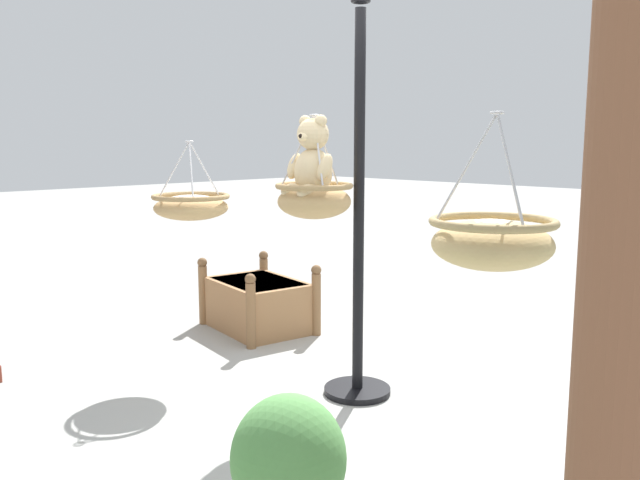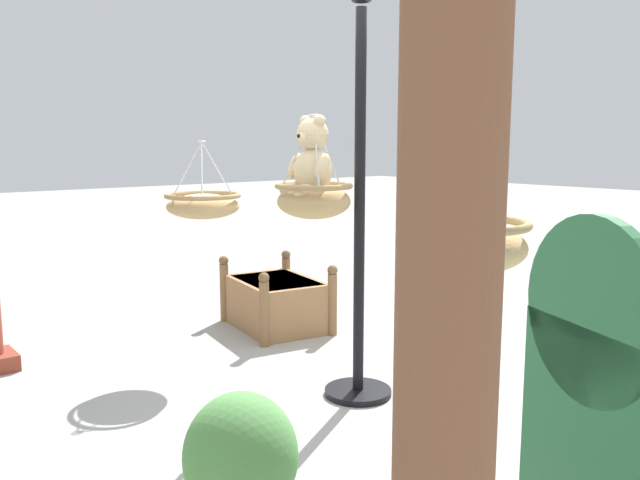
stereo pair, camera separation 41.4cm
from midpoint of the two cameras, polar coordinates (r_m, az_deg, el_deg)
name	(u,v)px [view 1 (the left image)]	position (r m, az deg, el deg)	size (l,w,h in m)	color
ground_plane	(324,394)	(4.43, -2.43, -13.33)	(40.00, 40.00, 0.00)	#9E9E99
display_pole_central	(358,277)	(4.22, 0.55, -3.25)	(0.44, 0.44, 2.51)	black
hanging_basket_with_teddy	(314,199)	(4.09, -3.41, 3.59)	(0.49, 0.49, 0.65)	tan
teddy_bear	(311,163)	(4.06, -3.70, 6.73)	(0.35, 0.30, 0.51)	#D1B789
hanging_basket_left_high	(492,241)	(2.86, 10.81, -0.08)	(0.55, 0.55, 0.68)	tan
hanging_basket_right_low	(191,205)	(4.91, -13.56, 2.93)	(0.57, 0.57, 0.58)	tan
greenhouse_pillar_right	(628,328)	(1.14, 15.87, -7.54)	(0.32, 0.32, 2.78)	brown
wooden_planter_box	(258,303)	(5.86, -7.45, -5.45)	(1.07, 0.87, 0.61)	#9E7047
potted_plant_fern_front	(289,478)	(2.63, -7.55, -19.99)	(0.44, 0.44, 0.72)	beige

